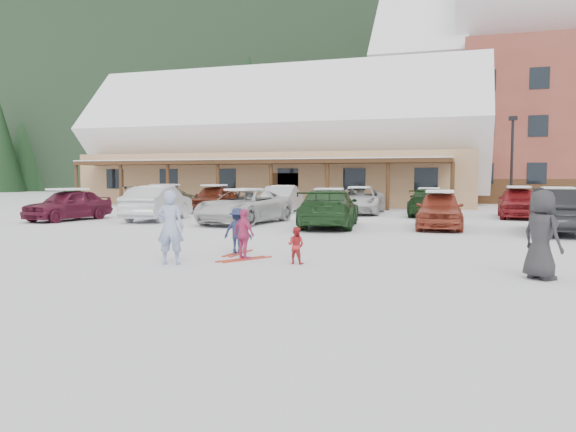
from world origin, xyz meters
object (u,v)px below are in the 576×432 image
(parked_car_2, at_px, (244,206))
(parked_car_5, at_px, (557,211))
(parked_car_0, at_px, (68,205))
(adult_skier, at_px, (170,227))
(child_navy, at_px, (238,231))
(parked_car_8, at_px, (214,199))
(parked_car_10, at_px, (359,200))
(parked_car_7, at_px, (165,197))
(parked_car_12, at_px, (518,202))
(parked_car_3, at_px, (329,208))
(toddler_red, at_px, (296,245))
(parked_car_9, at_px, (283,199))
(bystander_dark, at_px, (542,235))
(parked_car_1, at_px, (158,203))
(day_lodge, at_px, (280,150))
(child_magenta, at_px, (244,234))
(lamp_post, at_px, (512,156))
(parked_car_11, at_px, (429,202))
(parked_car_4, at_px, (440,210))

(parked_car_2, distance_m, parked_car_5, 11.88)
(parked_car_0, xyz_separation_m, parked_car_5, (19.98, 0.39, 0.08))
(adult_skier, bearing_deg, child_navy, -124.01)
(parked_car_5, distance_m, parked_car_8, 17.81)
(parked_car_10, bearing_deg, child_navy, -93.72)
(parked_car_2, height_order, parked_car_7, parked_car_7)
(parked_car_12, bearing_deg, parked_car_3, -133.52)
(toddler_red, height_order, parked_car_9, parked_car_9)
(bystander_dark, bearing_deg, parked_car_10, -19.85)
(parked_car_9, xyz_separation_m, parked_car_12, (11.96, -0.64, 0.02))
(parked_car_2, height_order, parked_car_8, parked_car_8)
(parked_car_1, bearing_deg, day_lodge, -96.98)
(parked_car_0, relative_size, parked_car_8, 0.94)
(child_magenta, distance_m, parked_car_5, 12.03)
(parked_car_5, xyz_separation_m, parked_car_7, (-19.83, 7.78, -0.04))
(lamp_post, relative_size, parked_car_0, 1.34)
(parked_car_10, bearing_deg, bystander_dark, -72.47)
(adult_skier, bearing_deg, parked_car_1, -72.39)
(bystander_dark, height_order, parked_car_11, bystander_dark)
(parked_car_5, bearing_deg, parked_car_1, 0.09)
(parked_car_1, height_order, parked_car_11, parked_car_1)
(parked_car_0, relative_size, parked_car_5, 0.87)
(day_lodge, distance_m, parked_car_9, 11.72)
(child_navy, bearing_deg, toddler_red, 150.20)
(parked_car_12, bearing_deg, lamp_post, 89.42)
(toddler_red, xyz_separation_m, parked_car_10, (-1.83, 17.39, 0.29))
(parked_car_4, bearing_deg, day_lodge, 122.16)
(child_magenta, xyz_separation_m, parked_car_2, (-3.94, 9.59, 0.12))
(parked_car_1, bearing_deg, parked_car_0, 10.73)
(parked_car_4, height_order, parked_car_7, parked_car_7)
(toddler_red, xyz_separation_m, parked_car_5, (6.59, 9.27, 0.37))
(parked_car_3, xyz_separation_m, parked_car_4, (4.10, 0.73, -0.03))
(lamp_post, distance_m, parked_car_2, 18.68)
(lamp_post, relative_size, toddler_red, 6.67)
(bystander_dark, relative_size, parked_car_12, 0.39)
(parked_car_1, relative_size, parked_car_11, 0.97)
(child_magenta, relative_size, parked_car_10, 0.24)
(toddler_red, xyz_separation_m, parked_car_2, (-5.28, 9.81, 0.30))
(lamp_post, height_order, parked_car_5, lamp_post)
(parked_car_1, relative_size, parked_car_2, 0.90)
(adult_skier, relative_size, parked_car_1, 0.36)
(parked_car_4, bearing_deg, parked_car_3, -172.28)
(adult_skier, distance_m, parked_car_4, 12.04)
(parked_car_8, distance_m, parked_car_11, 11.55)
(parked_car_9, distance_m, parked_car_11, 7.87)
(child_navy, relative_size, parked_car_5, 0.24)
(day_lodge, height_order, parked_car_11, day_lodge)
(day_lodge, distance_m, parked_car_11, 16.52)
(bystander_dark, bearing_deg, parked_car_8, 0.55)
(parked_car_0, xyz_separation_m, parked_car_8, (3.63, 7.47, 0.04))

